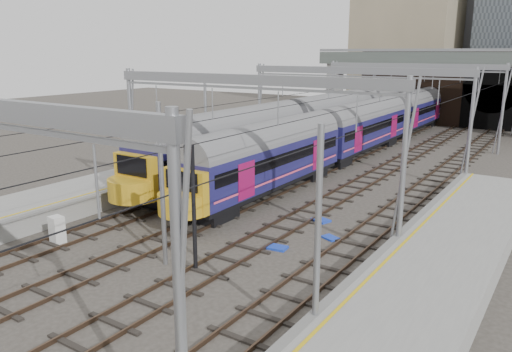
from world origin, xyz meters
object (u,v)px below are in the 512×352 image
Objects in this scene: train_second at (335,118)px; signal_near_centre at (192,194)px; relay_cabinet at (57,230)px; train_main at (392,117)px.

signal_near_centre is (7.45, -29.87, 0.72)m from train_second.
relay_cabinet is (-7.53, -1.23, -2.69)m from signal_near_centre.
signal_near_centre is 8.09m from relay_cabinet.
train_main is at bearing 52.10° from train_second.
relay_cabinet is (-4.08, -36.23, -1.80)m from train_main.
train_second is 9.76× the size of signal_near_centre.
train_main is 35.18m from signal_near_centre.
signal_near_centre reaches higher than relay_cabinet.
train_second is at bearing -127.90° from train_main.
train_main is 1.21× the size of train_second.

